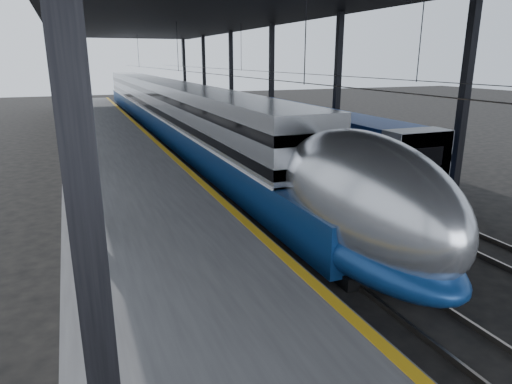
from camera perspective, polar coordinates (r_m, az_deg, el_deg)
ground at (r=13.03m, az=7.86°, el=-12.91°), size 160.00×160.00×0.00m
platform at (r=30.44m, az=-17.28°, el=4.52°), size 6.00×80.00×1.00m
yellow_strip at (r=30.69m, az=-12.14°, el=5.95°), size 0.30×80.00×0.01m
rails at (r=32.14m, az=-2.86°, el=5.07°), size 6.52×80.00×0.16m
canopy at (r=30.90m, az=-8.00°, el=21.33°), size 18.00×75.00×9.47m
tgv_train at (r=39.47m, az=-10.62°, el=9.87°), size 3.13×65.20×4.48m
second_train at (r=43.28m, az=-4.74°, el=10.27°), size 2.61×56.05×3.60m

